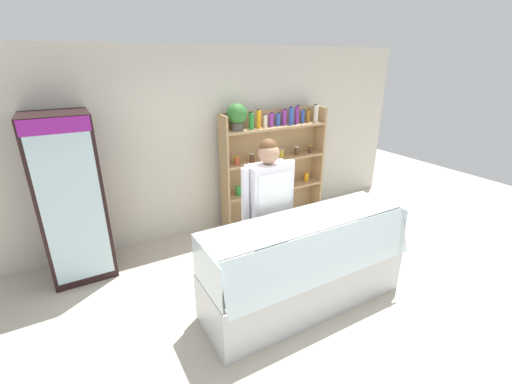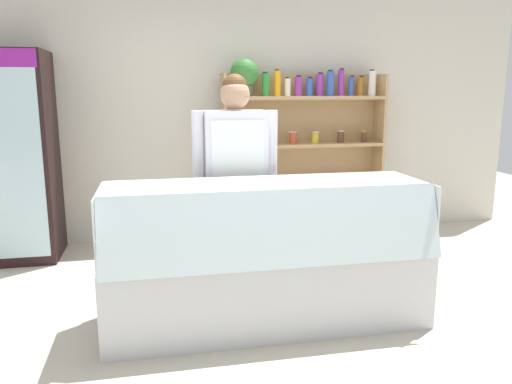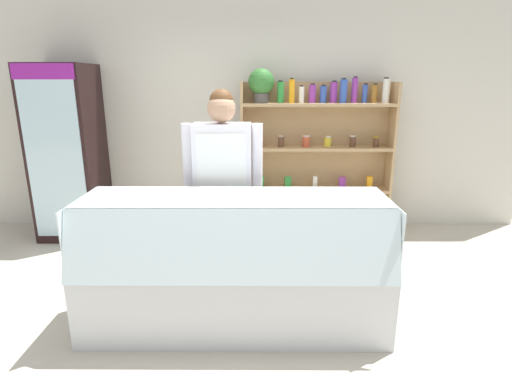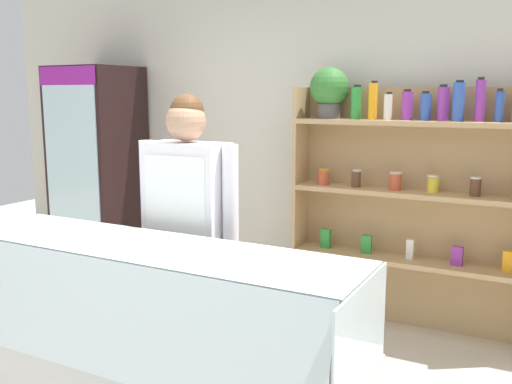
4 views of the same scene
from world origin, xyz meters
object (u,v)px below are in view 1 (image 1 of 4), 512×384
drinks_fridge (71,199)px  shelving_unit (269,154)px  shop_clerk (268,201)px  deli_display_case (304,279)px

drinks_fridge → shelving_unit: size_ratio=1.03×
drinks_fridge → shop_clerk: drinks_fridge is taller
shelving_unit → shop_clerk: shelving_unit is taller
deli_display_case → shop_clerk: shop_clerk is taller
drinks_fridge → shelving_unit: 2.81m
shelving_unit → deli_display_case: 2.29m
shop_clerk → shelving_unit: bearing=58.2°
deli_display_case → shop_clerk: size_ratio=1.27×
drinks_fridge → shop_clerk: bearing=-34.3°
drinks_fridge → deli_display_case: size_ratio=0.89×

